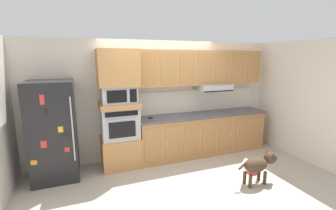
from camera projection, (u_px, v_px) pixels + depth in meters
ground_plane at (178, 174)px, 4.35m from camera, size 9.60×9.60×0.00m
back_kitchen_wall at (158, 99)px, 5.12m from camera, size 6.20×0.12×2.50m
side_panel_right at (296, 99)px, 5.07m from camera, size 0.12×7.10×2.50m
refrigerator at (53, 131)px, 4.07m from camera, size 0.76×0.73×1.76m
oven_base_cabinet at (121, 151)px, 4.65m from camera, size 0.74×0.62×0.60m
built_in_oven at (120, 122)px, 4.53m from camera, size 0.70×0.62×0.60m
appliance_mid_shelf at (119, 105)px, 4.47m from camera, size 0.74×0.62×0.10m
microwave at (119, 94)px, 4.42m from camera, size 0.64×0.54×0.32m
appliance_upper_cabinet at (117, 68)px, 4.32m from camera, size 0.74×0.62×0.68m
lower_cabinet_run at (203, 134)px, 5.26m from camera, size 2.95×0.63×0.88m
countertop_slab at (203, 114)px, 5.18m from camera, size 2.99×0.64×0.04m
backsplash_panel at (197, 100)px, 5.39m from camera, size 2.99×0.02×0.50m
upper_cabinet_with_hood at (202, 69)px, 5.09m from camera, size 2.95×0.48×0.88m
screwdriver at (150, 118)px, 4.77m from camera, size 0.16×0.16×0.03m
dog at (259, 164)px, 3.97m from camera, size 0.84×0.27×0.55m
dog_food_bowl at (252, 171)px, 4.40m from camera, size 0.20×0.20×0.06m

